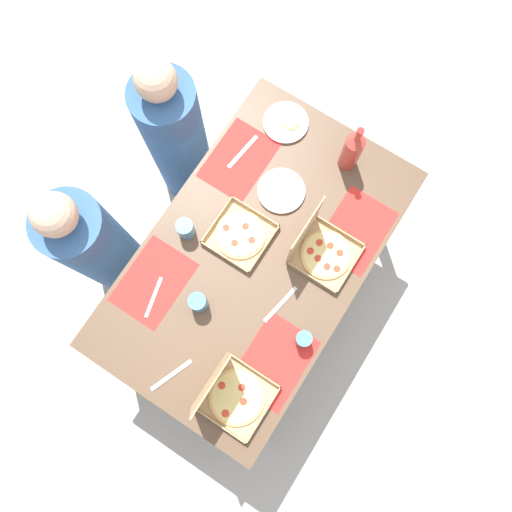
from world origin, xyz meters
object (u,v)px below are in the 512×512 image
at_px(pizza_box_center, 321,250).
at_px(cup_red, 198,302).
at_px(pizza_box_corner_right, 240,235).
at_px(diner_right_seat, 177,139).
at_px(cup_clear_left, 303,339).
at_px(pizza_box_edge_far, 231,394).
at_px(cup_clear_right, 186,229).
at_px(soda_bottle, 352,150).
at_px(diner_left_seat, 98,247).
at_px(plate_far_left, 286,123).
at_px(plate_middle, 281,191).

distance_m(pizza_box_center, cup_red, 0.60).
bearing_deg(pizza_box_corner_right, diner_right_seat, 63.44).
bearing_deg(pizza_box_corner_right, cup_clear_left, -117.02).
bearing_deg(pizza_box_edge_far, cup_clear_right, 49.33).
height_order(pizza_box_edge_far, soda_bottle, soda_bottle).
height_order(cup_red, diner_left_seat, diner_left_seat).
relative_size(cup_red, diner_left_seat, 0.09).
bearing_deg(cup_red, pizza_box_center, -33.58).
bearing_deg(cup_clear_left, soda_bottle, 17.45).
bearing_deg(cup_clear_right, diner_right_seat, 43.28).
relative_size(pizza_box_corner_right, plate_far_left, 1.19).
relative_size(pizza_box_center, diner_right_seat, 0.25).
xyz_separation_m(cup_clear_right, diner_right_seat, (0.43, 0.40, -0.29)).
bearing_deg(pizza_box_corner_right, pizza_box_center, -69.22).
relative_size(pizza_box_center, cup_clear_right, 2.86).
height_order(pizza_box_center, diner_left_seat, diner_left_seat).
bearing_deg(diner_right_seat, plate_middle, -92.27).
xyz_separation_m(pizza_box_edge_far, diner_right_seat, (0.92, 0.97, -0.28)).
bearing_deg(pizza_box_center, cup_red, 146.42).
relative_size(soda_bottle, cup_clear_right, 3.08).
height_order(pizza_box_edge_far, diner_right_seat, diner_right_seat).
height_order(soda_bottle, diner_right_seat, diner_right_seat).
distance_m(cup_clear_left, diner_right_seat, 1.28).
bearing_deg(diner_left_seat, pizza_box_corner_right, -57.49).
xyz_separation_m(pizza_box_corner_right, diner_left_seat, (-0.40, 0.62, -0.25)).
bearing_deg(diner_right_seat, plate_far_left, -60.44).
bearing_deg(cup_clear_right, pizza_box_corner_right, -61.30).
relative_size(soda_bottle, diner_right_seat, 0.27).
xyz_separation_m(plate_middle, plate_far_left, (0.31, 0.17, 0.00)).
relative_size(pizza_box_edge_far, cup_red, 2.85).
bearing_deg(diner_left_seat, pizza_box_edge_far, -102.33).
bearing_deg(cup_red, plate_far_left, 8.38).
distance_m(plate_far_left, cup_clear_right, 0.72).
bearing_deg(pizza_box_center, diner_right_seat, 79.65).
bearing_deg(soda_bottle, cup_clear_left, -162.55).
bearing_deg(diner_right_seat, cup_clear_right, -136.72).
xyz_separation_m(pizza_box_edge_far, plate_middle, (0.89, 0.31, -0.04)).
height_order(pizza_box_edge_far, cup_clear_left, pizza_box_edge_far).
bearing_deg(pizza_box_edge_far, cup_clear_left, -20.79).
xyz_separation_m(pizza_box_corner_right, cup_clear_left, (-0.25, -0.49, 0.04)).
height_order(soda_bottle, diner_left_seat, diner_left_seat).
bearing_deg(diner_right_seat, diner_left_seat, 180.00).
bearing_deg(cup_red, soda_bottle, -12.48).
relative_size(diner_left_seat, diner_right_seat, 0.99).
xyz_separation_m(cup_clear_left, cup_clear_right, (0.13, 0.71, 0.00)).
bearing_deg(pizza_box_center, pizza_box_edge_far, -179.75).
bearing_deg(plate_far_left, plate_middle, -151.85).
relative_size(pizza_box_center, cup_red, 2.76).
xyz_separation_m(plate_far_left, cup_clear_right, (-0.71, 0.10, 0.04)).
height_order(pizza_box_corner_right, cup_red, cup_red).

